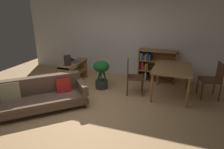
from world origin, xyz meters
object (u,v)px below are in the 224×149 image
object	(u,v)px
open_laptop	(74,61)
potted_floor_plant	(101,72)
dining_chair_far	(213,78)
dining_table	(172,70)
media_console	(74,73)
dining_chair_near	(132,75)
desk_speaker	(67,60)
fabric_couch	(39,96)
bookshelf	(154,65)

from	to	relation	value
open_laptop	potted_floor_plant	size ratio (longest dim) A/B	0.56
potted_floor_plant	dining_chair_far	bearing A→B (deg)	7.97
dining_table	potted_floor_plant	bearing A→B (deg)	-173.72
media_console	dining_table	distance (m)	2.89
open_laptop	dining_chair_near	distance (m)	1.94
desk_speaker	dining_chair_far	xyz separation A→B (m)	(3.88, 0.54, -0.24)
potted_floor_plant	dining_table	bearing A→B (deg)	6.28
fabric_couch	dining_chair_near	size ratio (longest dim) A/B	2.13
media_console	dining_chair_near	world-z (taller)	dining_chair_near
potted_floor_plant	dining_table	world-z (taller)	potted_floor_plant
desk_speaker	dining_chair_far	distance (m)	3.92
desk_speaker	dining_table	xyz separation A→B (m)	(2.88, 0.35, -0.08)
desk_speaker	potted_floor_plant	distance (m)	1.04
media_console	dining_chair_far	xyz separation A→B (m)	(3.86, 0.28, 0.22)
dining_table	dining_chair_near	bearing A→B (deg)	-165.23
open_laptop	dining_table	world-z (taller)	dining_table
desk_speaker	fabric_couch	bearing A→B (deg)	-86.31
dining_chair_near	media_console	bearing A→B (deg)	174.70
open_laptop	dining_chair_near	size ratio (longest dim) A/B	0.47
fabric_couch	open_laptop	xyz separation A→B (m)	(-0.12, 1.80, 0.34)
dining_table	fabric_couch	bearing A→B (deg)	-147.56
potted_floor_plant	dining_chair_near	xyz separation A→B (m)	(0.90, -0.05, 0.05)
media_console	open_laptop	xyz separation A→B (m)	(-0.04, 0.11, 0.34)
fabric_couch	open_laptop	world-z (taller)	open_laptop
dining_chair_near	potted_floor_plant	bearing A→B (deg)	176.71
open_laptop	desk_speaker	xyz separation A→B (m)	(0.02, -0.37, 0.12)
media_console	bookshelf	xyz separation A→B (m)	(2.27, 1.05, 0.17)
dining_chair_far	dining_chair_near	bearing A→B (deg)	-167.04
potted_floor_plant	bookshelf	bearing A→B (deg)	42.02
media_console	bookshelf	size ratio (longest dim) A/B	1.00
fabric_couch	potted_floor_plant	world-z (taller)	potted_floor_plant
dining_chair_near	dining_chair_far	size ratio (longest dim) A/B	1.03
fabric_couch	desk_speaker	world-z (taller)	desk_speaker
fabric_couch	bookshelf	size ratio (longest dim) A/B	1.79
desk_speaker	potted_floor_plant	size ratio (longest dim) A/B	0.36
fabric_couch	media_console	distance (m)	1.69
open_laptop	desk_speaker	world-z (taller)	desk_speaker
fabric_couch	potted_floor_plant	xyz separation A→B (m)	(0.90, 1.56, 0.16)
media_console	desk_speaker	distance (m)	0.53
open_laptop	dining_chair_near	bearing A→B (deg)	-8.47
fabric_couch	open_laptop	bearing A→B (deg)	93.72
open_laptop	dining_chair_far	world-z (taller)	dining_chair_far
fabric_couch	open_laptop	size ratio (longest dim) A/B	4.49
potted_floor_plant	bookshelf	distance (m)	1.75
fabric_couch	desk_speaker	size ratio (longest dim) A/B	7.08
open_laptop	dining_table	bearing A→B (deg)	-0.51
fabric_couch	dining_chair_far	world-z (taller)	dining_chair_far
desk_speaker	dining_table	distance (m)	2.90
open_laptop	potted_floor_plant	xyz separation A→B (m)	(1.01, -0.23, -0.17)
dining_table	dining_chair_far	distance (m)	1.03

